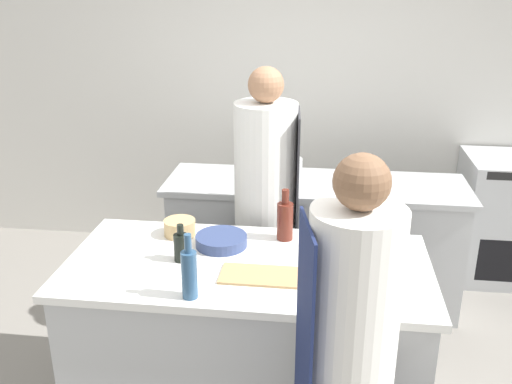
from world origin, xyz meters
TOP-DOWN VIEW (x-y plane):
  - wall_back at (0.00, 2.13)m, footprint 8.00×0.06m
  - prep_counter at (0.00, 0.00)m, footprint 1.84×0.88m
  - pass_counter at (0.31, 1.23)m, footprint 2.11×0.64m
  - chef_at_prep_near at (0.49, -0.69)m, footprint 0.39×0.37m
  - chef_at_stove at (0.02, 0.72)m, footprint 0.40×0.38m
  - bottle_olive_oil at (0.16, 0.30)m, footprint 0.09×0.09m
  - bottle_vinegar at (-0.34, -0.01)m, footprint 0.07×0.07m
  - bottle_wine at (-0.21, -0.35)m, footprint 0.07×0.07m
  - bowl_mixing_large at (0.45, -0.05)m, footprint 0.27×0.27m
  - bowl_prep_small at (-0.42, 0.28)m, footprint 0.18×0.18m
  - bowl_ceramic_blue at (0.74, 0.23)m, footprint 0.22×0.22m
  - bowl_wooden_salad at (-0.17, 0.18)m, footprint 0.28×0.28m
  - cup at (0.60, -0.24)m, footprint 0.07×0.07m
  - cutting_board at (0.10, -0.13)m, footprint 0.42×0.20m
  - stockpot at (0.10, 1.20)m, footprint 0.23×0.23m

SIDE VIEW (x-z plane):
  - prep_counter at x=0.00m, z-range 0.00..0.91m
  - pass_counter at x=0.31m, z-range 0.00..0.91m
  - chef_at_prep_near at x=0.49m, z-range 0.00..1.72m
  - chef_at_stove at x=0.02m, z-range 0.00..1.79m
  - cutting_board at x=0.10m, z-range 0.91..0.92m
  - bowl_mixing_large at x=0.45m, z-range 0.91..0.96m
  - bowl_ceramic_blue at x=0.74m, z-range 0.91..0.97m
  - bowl_wooden_salad at x=-0.17m, z-range 0.91..0.97m
  - bowl_prep_small at x=-0.42m, z-range 0.91..1.00m
  - cup at x=0.60m, z-range 0.91..1.01m
  - bottle_vinegar at x=-0.34m, z-range 0.89..1.09m
  - stockpot at x=0.10m, z-range 0.91..1.09m
  - bottle_olive_oil at x=0.16m, z-range 0.88..1.17m
  - bottle_wine at x=-0.21m, z-range 0.88..1.19m
  - wall_back at x=0.00m, z-range 0.00..2.80m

